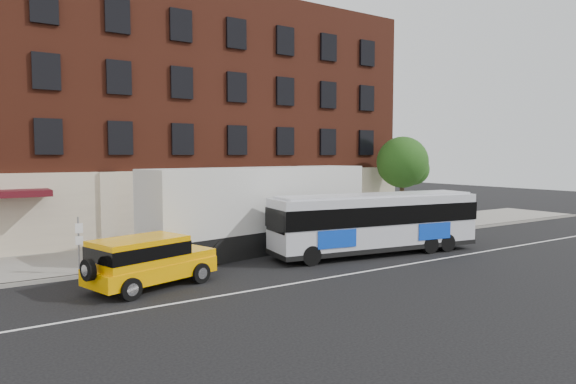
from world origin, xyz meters
TOP-DOWN VIEW (x-y plane):
  - ground at (0.00, 0.00)m, footprint 120.00×120.00m
  - sidewalk at (0.00, 9.00)m, footprint 60.00×6.00m
  - kerb at (0.00, 6.00)m, footprint 60.00×0.25m
  - lane_line at (0.00, 0.50)m, footprint 60.00×0.12m
  - building at (-0.01, 16.92)m, footprint 30.00×12.10m
  - sign_pole at (-8.50, 6.15)m, footprint 0.30×0.20m
  - street_tree at (13.54, 9.48)m, footprint 3.60×3.60m
  - city_bus at (5.12, 3.14)m, footprint 11.42×3.95m
  - yellow_suv at (-6.69, 3.00)m, footprint 5.24×3.30m
  - shipping_container at (0.80, 7.16)m, footprint 13.44×4.93m

SIDE VIEW (x-z plane):
  - ground at x=0.00m, z-range 0.00..0.00m
  - lane_line at x=0.00m, z-range 0.00..0.01m
  - sidewalk at x=0.00m, z-range 0.00..0.15m
  - kerb at x=0.00m, z-range 0.00..0.15m
  - yellow_suv at x=-6.69m, z-range 0.14..2.09m
  - sign_pole at x=-8.50m, z-range 0.20..2.70m
  - city_bus at x=5.12m, z-range 0.16..3.23m
  - shipping_container at x=0.80m, z-range -0.02..4.37m
  - street_tree at x=13.54m, z-range 1.31..7.51m
  - building at x=-0.01m, z-range 0.08..15.08m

